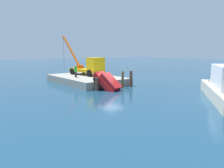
{
  "coord_description": "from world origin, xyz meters",
  "views": [
    {
      "loc": [
        22.89,
        -17.0,
        4.67
      ],
      "look_at": [
        0.33,
        -0.16,
        0.57
      ],
      "focal_mm": 36.95,
      "sensor_mm": 36.0,
      "label": 1
    }
  ],
  "objects": [
    {
      "name": "piling_end",
      "position": [
        0.47,
        2.83,
        1.03
      ],
      "size": [
        0.38,
        0.38,
        2.05
      ],
      "primitive_type": "cylinder",
      "color": "brown",
      "rests_on": "ground"
    },
    {
      "name": "piling_far",
      "position": [
        0.71,
        1.22,
        1.06
      ],
      "size": [
        0.32,
        0.32,
        2.11
      ],
      "primitive_type": "cylinder",
      "color": "brown",
      "rests_on": "ground"
    },
    {
      "name": "salvaged_car",
      "position": [
        1.11,
        -1.03,
        0.62
      ],
      "size": [
        4.18,
        3.15,
        3.38
      ],
      "color": "red",
      "rests_on": "ground"
    },
    {
      "name": "ground",
      "position": [
        0.0,
        0.0,
        0.0
      ],
      "size": [
        200.0,
        200.0,
        0.0
      ],
      "primitive_type": "plane",
      "color": "navy"
    },
    {
      "name": "piling_near",
      "position": [
        0.39,
        -2.44,
        0.77
      ],
      "size": [
        0.42,
        0.42,
        1.53
      ],
      "primitive_type": "cylinder",
      "color": "brown",
      "rests_on": "ground"
    },
    {
      "name": "piling_mid",
      "position": [
        0.73,
        -0.96,
        0.7
      ],
      "size": [
        0.29,
        0.29,
        1.4
      ],
      "primitive_type": "cylinder",
      "color": "brown",
      "rests_on": "ground"
    },
    {
      "name": "dock_worker",
      "position": [
        -5.8,
        -1.92,
        1.82
      ],
      "size": [
        0.34,
        0.34,
        1.71
      ],
      "color": "black",
      "rests_on": "dock"
    },
    {
      "name": "dock",
      "position": [
        -6.14,
        0.0,
        0.47
      ],
      "size": [
        12.22,
        7.25,
        0.95
      ],
      "primitive_type": "cube",
      "color": "gray",
      "rests_on": "ground"
    },
    {
      "name": "crane_truck",
      "position": [
        -6.96,
        0.95,
        2.32
      ],
      "size": [
        9.99,
        3.12,
        6.28
      ],
      "color": "orange",
      "rests_on": "dock"
    }
  ]
}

